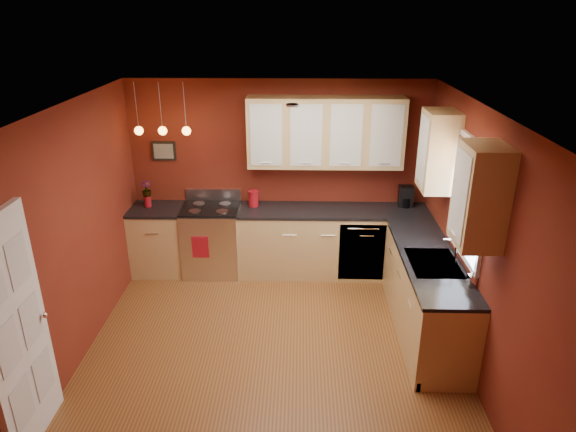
{
  "coord_description": "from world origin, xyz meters",
  "views": [
    {
      "loc": [
        0.28,
        -4.56,
        3.47
      ],
      "look_at": [
        0.14,
        1.0,
        1.17
      ],
      "focal_mm": 32.0,
      "sensor_mm": 36.0,
      "label": 1
    }
  ],
  "objects_px": {
    "sink": "(433,265)",
    "red_canister": "(254,198)",
    "coffee_maker": "(406,197)",
    "gas_range": "(212,239)",
    "soap_pump": "(472,278)"
  },
  "relations": [
    {
      "from": "sink",
      "to": "coffee_maker",
      "type": "bearing_deg",
      "value": 89.81
    },
    {
      "from": "sink",
      "to": "coffee_maker",
      "type": "distance_m",
      "value": 1.66
    },
    {
      "from": "red_canister",
      "to": "coffee_maker",
      "type": "bearing_deg",
      "value": 1.36
    },
    {
      "from": "coffee_maker",
      "to": "soap_pump",
      "type": "bearing_deg",
      "value": -81.03
    },
    {
      "from": "gas_range",
      "to": "soap_pump",
      "type": "bearing_deg",
      "value": -34.49
    },
    {
      "from": "gas_range",
      "to": "red_canister",
      "type": "xyz_separation_m",
      "value": [
        0.58,
        0.1,
        0.57
      ]
    },
    {
      "from": "sink",
      "to": "red_canister",
      "type": "bearing_deg",
      "value": 141.92
    },
    {
      "from": "red_canister",
      "to": "gas_range",
      "type": "bearing_deg",
      "value": -169.93
    },
    {
      "from": "sink",
      "to": "soap_pump",
      "type": "relative_size",
      "value": 4.04
    },
    {
      "from": "soap_pump",
      "to": "red_canister",
      "type": "bearing_deg",
      "value": 137.88
    },
    {
      "from": "coffee_maker",
      "to": "soap_pump",
      "type": "xyz_separation_m",
      "value": [
        0.24,
        -2.12,
        -0.04
      ]
    },
    {
      "from": "gas_range",
      "to": "coffee_maker",
      "type": "distance_m",
      "value": 2.7
    },
    {
      "from": "gas_range",
      "to": "soap_pump",
      "type": "xyz_separation_m",
      "value": [
        2.87,
        -1.97,
        0.55
      ]
    },
    {
      "from": "coffee_maker",
      "to": "sink",
      "type": "bearing_deg",
      "value": -87.73
    },
    {
      "from": "gas_range",
      "to": "sink",
      "type": "distance_m",
      "value": 3.05
    }
  ]
}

